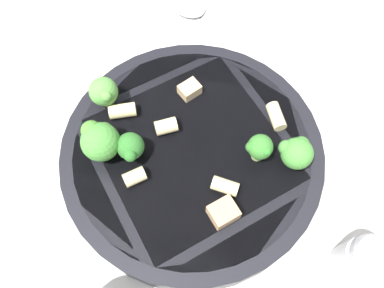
{
  "coord_description": "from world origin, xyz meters",
  "views": [
    {
      "loc": [
        -0.16,
        0.02,
        0.39
      ],
      "look_at": [
        0.0,
        0.0,
        0.05
      ],
      "focal_mm": 35.0,
      "sensor_mm": 36.0,
      "label": 1
    }
  ],
  "objects_px": {
    "rigatoni_1": "(135,177)",
    "broccoli_floret_0": "(104,92)",
    "broccoli_floret_2": "(130,149)",
    "rigatoni_4": "(123,111)",
    "rigatoni_3": "(225,186)",
    "rigatoni_2": "(276,116)",
    "broccoli_floret_3": "(296,152)",
    "chicken_chunk_0": "(223,212)",
    "broccoli_floret_4": "(99,140)",
    "pepper_shaker": "(361,259)",
    "rigatoni_0": "(166,126)",
    "spoon": "(201,13)",
    "broccoli_floret_1": "(260,148)",
    "chicken_chunk_1": "(190,90)",
    "pasta_bowl": "(192,155)"
  },
  "relations": [
    {
      "from": "rigatoni_1",
      "to": "broccoli_floret_0",
      "type": "bearing_deg",
      "value": 15.16
    },
    {
      "from": "broccoli_floret_0",
      "to": "broccoli_floret_2",
      "type": "relative_size",
      "value": 1.13
    },
    {
      "from": "rigatoni_1",
      "to": "rigatoni_4",
      "type": "xyz_separation_m",
      "value": [
        0.08,
        0.01,
        0.0
      ]
    },
    {
      "from": "rigatoni_3",
      "to": "rigatoni_2",
      "type": "bearing_deg",
      "value": -43.26
    },
    {
      "from": "broccoli_floret_3",
      "to": "chicken_chunk_0",
      "type": "xyz_separation_m",
      "value": [
        -0.05,
        0.08,
        -0.01
      ]
    },
    {
      "from": "broccoli_floret_4",
      "to": "pepper_shaker",
      "type": "distance_m",
      "value": 0.27
    },
    {
      "from": "rigatoni_3",
      "to": "broccoli_floret_3",
      "type": "bearing_deg",
      "value": -73.19
    },
    {
      "from": "broccoli_floret_2",
      "to": "broccoli_floret_3",
      "type": "xyz_separation_m",
      "value": [
        -0.02,
        -0.16,
        -0.0
      ]
    },
    {
      "from": "broccoli_floret_3",
      "to": "rigatoni_0",
      "type": "distance_m",
      "value": 0.14
    },
    {
      "from": "broccoli_floret_2",
      "to": "spoon",
      "type": "distance_m",
      "value": 0.25
    },
    {
      "from": "broccoli_floret_3",
      "to": "rigatoni_1",
      "type": "relative_size",
      "value": 1.61
    },
    {
      "from": "broccoli_floret_1",
      "to": "broccoli_floret_2",
      "type": "height_order",
      "value": "broccoli_floret_1"
    },
    {
      "from": "broccoli_floret_4",
      "to": "spoon",
      "type": "xyz_separation_m",
      "value": [
        0.21,
        -0.13,
        -0.06
      ]
    },
    {
      "from": "broccoli_floret_3",
      "to": "broccoli_floret_4",
      "type": "xyz_separation_m",
      "value": [
        0.03,
        0.19,
        0.01
      ]
    },
    {
      "from": "rigatoni_2",
      "to": "pepper_shaker",
      "type": "height_order",
      "value": "pepper_shaker"
    },
    {
      "from": "broccoli_floret_4",
      "to": "rigatoni_0",
      "type": "distance_m",
      "value": 0.07
    },
    {
      "from": "broccoli_floret_3",
      "to": "chicken_chunk_1",
      "type": "bearing_deg",
      "value": 45.25
    },
    {
      "from": "chicken_chunk_0",
      "to": "pepper_shaker",
      "type": "relative_size",
      "value": 0.31
    },
    {
      "from": "broccoli_floret_0",
      "to": "pepper_shaker",
      "type": "height_order",
      "value": "pepper_shaker"
    },
    {
      "from": "rigatoni_1",
      "to": "chicken_chunk_1",
      "type": "xyz_separation_m",
      "value": [
        0.1,
        -0.07,
        -0.0
      ]
    },
    {
      "from": "rigatoni_4",
      "to": "rigatoni_3",
      "type": "bearing_deg",
      "value": -135.42
    },
    {
      "from": "broccoli_floret_2",
      "to": "chicken_chunk_0",
      "type": "height_order",
      "value": "broccoli_floret_2"
    },
    {
      "from": "rigatoni_0",
      "to": "rigatoni_2",
      "type": "height_order",
      "value": "rigatoni_0"
    },
    {
      "from": "broccoli_floret_4",
      "to": "rigatoni_2",
      "type": "xyz_separation_m",
      "value": [
        0.02,
        -0.18,
        -0.02
      ]
    },
    {
      "from": "broccoli_floret_1",
      "to": "spoon",
      "type": "relative_size",
      "value": 0.26
    },
    {
      "from": "broccoli_floret_3",
      "to": "broccoli_floret_2",
      "type": "bearing_deg",
      "value": 82.11
    },
    {
      "from": "pepper_shaker",
      "to": "rigatoni_2",
      "type": "bearing_deg",
      "value": 17.16
    },
    {
      "from": "rigatoni_3",
      "to": "pepper_shaker",
      "type": "distance_m",
      "value": 0.14
    },
    {
      "from": "broccoli_floret_3",
      "to": "rigatoni_4",
      "type": "xyz_separation_m",
      "value": [
        0.07,
        0.17,
        -0.01
      ]
    },
    {
      "from": "chicken_chunk_0",
      "to": "broccoli_floret_2",
      "type": "bearing_deg",
      "value": 49.41
    },
    {
      "from": "rigatoni_4",
      "to": "chicken_chunk_0",
      "type": "relative_size",
      "value": 1.12
    },
    {
      "from": "pasta_bowl",
      "to": "rigatoni_2",
      "type": "relative_size",
      "value": 9.36
    },
    {
      "from": "broccoli_floret_0",
      "to": "rigatoni_2",
      "type": "distance_m",
      "value": 0.18
    },
    {
      "from": "broccoli_floret_2",
      "to": "rigatoni_0",
      "type": "height_order",
      "value": "broccoli_floret_2"
    },
    {
      "from": "broccoli_floret_1",
      "to": "pepper_shaker",
      "type": "height_order",
      "value": "pepper_shaker"
    },
    {
      "from": "broccoli_floret_0",
      "to": "pepper_shaker",
      "type": "relative_size",
      "value": 0.48
    },
    {
      "from": "broccoli_floret_3",
      "to": "broccoli_floret_4",
      "type": "bearing_deg",
      "value": 80.27
    },
    {
      "from": "broccoli_floret_2",
      "to": "pasta_bowl",
      "type": "bearing_deg",
      "value": -87.29
    },
    {
      "from": "rigatoni_4",
      "to": "spoon",
      "type": "xyz_separation_m",
      "value": [
        0.17,
        -0.11,
        -0.04
      ]
    },
    {
      "from": "broccoli_floret_2",
      "to": "rigatoni_2",
      "type": "bearing_deg",
      "value": -80.45
    },
    {
      "from": "broccoli_floret_4",
      "to": "pepper_shaker",
      "type": "xyz_separation_m",
      "value": [
        -0.14,
        -0.23,
        -0.03
      ]
    },
    {
      "from": "broccoli_floret_3",
      "to": "rigatoni_3",
      "type": "bearing_deg",
      "value": 106.81
    },
    {
      "from": "chicken_chunk_0",
      "to": "spoon",
      "type": "xyz_separation_m",
      "value": [
        0.3,
        -0.02,
        -0.04
      ]
    },
    {
      "from": "rigatoni_2",
      "to": "chicken_chunk_1",
      "type": "xyz_separation_m",
      "value": [
        0.05,
        0.09,
        -0.0
      ]
    },
    {
      "from": "pasta_bowl",
      "to": "broccoli_floret_4",
      "type": "xyz_separation_m",
      "value": [
        0.01,
        0.09,
        0.04
      ]
    },
    {
      "from": "broccoli_floret_3",
      "to": "spoon",
      "type": "distance_m",
      "value": 0.26
    },
    {
      "from": "broccoli_floret_4",
      "to": "rigatoni_2",
      "type": "relative_size",
      "value": 1.5
    },
    {
      "from": "pasta_bowl",
      "to": "spoon",
      "type": "xyz_separation_m",
      "value": [
        0.22,
        -0.04,
        -0.02
      ]
    },
    {
      "from": "rigatoni_1",
      "to": "pasta_bowl",
      "type": "bearing_deg",
      "value": -65.54
    },
    {
      "from": "pasta_bowl",
      "to": "rigatoni_0",
      "type": "xyz_separation_m",
      "value": [
        0.02,
        0.02,
        0.02
      ]
    }
  ]
}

